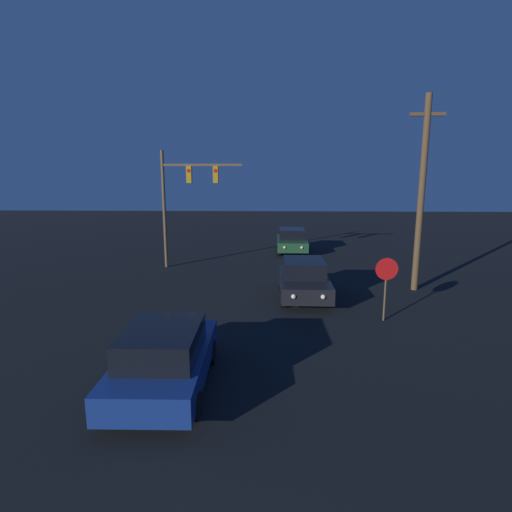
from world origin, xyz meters
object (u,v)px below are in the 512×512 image
object	(u,v)px
car_mid	(304,279)
stop_sign	(386,277)
car_near	(165,357)
utility_pole	(422,192)
car_far	(292,240)
traffic_signal_mast	(183,191)

from	to	relation	value
car_mid	stop_sign	bearing A→B (deg)	133.73
car_near	utility_pole	bearing A→B (deg)	43.91
utility_pole	car_far	bearing A→B (deg)	118.61
traffic_signal_mast	car_mid	bearing A→B (deg)	-42.18
car_near	car_mid	world-z (taller)	same
car_mid	traffic_signal_mast	size ratio (longest dim) A/B	0.68
stop_sign	car_near	bearing A→B (deg)	-142.99
car_near	car_far	world-z (taller)	same
car_far	stop_sign	xyz separation A→B (m)	(2.58, -13.41, 0.79)
utility_pole	car_mid	bearing A→B (deg)	-164.94
traffic_signal_mast	utility_pole	bearing A→B (deg)	-20.70
car_near	car_mid	bearing A→B (deg)	61.88
utility_pole	stop_sign	bearing A→B (deg)	-121.18
utility_pole	traffic_signal_mast	bearing A→B (deg)	159.30
stop_sign	utility_pole	distance (m)	5.55
car_near	stop_sign	xyz separation A→B (m)	(6.48, 4.89, 0.79)
car_mid	utility_pole	xyz separation A→B (m)	(5.10, 1.37, 3.54)
traffic_signal_mast	stop_sign	xyz separation A→B (m)	(8.84, -8.40, -2.67)
car_near	utility_pole	xyz separation A→B (m)	(8.97, 9.00, 3.54)
car_mid	car_near	bearing A→B (deg)	63.32
car_far	traffic_signal_mast	distance (m)	8.73
car_near	car_mid	xyz separation A→B (m)	(3.88, 7.63, 0.00)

